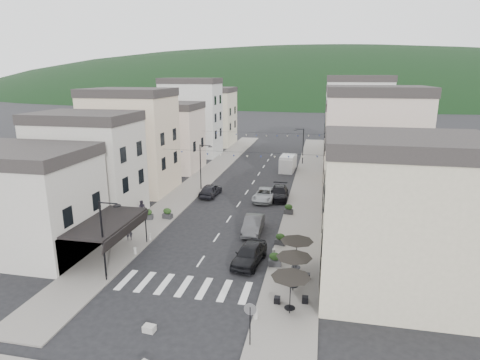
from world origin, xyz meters
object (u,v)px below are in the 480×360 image
object	(u,v)px
parked_car_a	(249,254)
parked_car_e	(210,190)
parked_car_c	(265,195)
parked_car_d	(279,193)
pedestrian_b	(142,209)
pedestrian_a	(129,231)
parked_car_b	(253,225)
delivery_van	(288,163)

from	to	relation	value
parked_car_a	parked_car_e	bearing A→B (deg)	123.20
parked_car_c	parked_car_d	world-z (taller)	parked_car_d
parked_car_c	pedestrian_b	world-z (taller)	pedestrian_b
parked_car_e	pedestrian_a	distance (m)	15.27
pedestrian_b	pedestrian_a	bearing A→B (deg)	-77.73
parked_car_c	parked_car_b	bearing A→B (deg)	-84.42
parked_car_e	pedestrian_a	size ratio (longest dim) A/B	2.75
parked_car_c	pedestrian_b	xyz separation A→B (m)	(-11.82, -8.56, 0.28)
parked_car_a	parked_car_e	world-z (taller)	parked_car_a
parked_car_e	pedestrian_a	bearing A→B (deg)	80.22
parked_car_b	delivery_van	bearing A→B (deg)	86.62
parked_car_d	parked_car_e	bearing A→B (deg)	-178.36
delivery_van	pedestrian_b	world-z (taller)	delivery_van
delivery_van	pedestrian_a	xyz separation A→B (m)	(-11.62, -30.34, -0.28)
parked_car_e	pedestrian_b	distance (m)	10.18
parked_car_a	parked_car_d	world-z (taller)	parked_car_a
parked_car_d	parked_car_a	bearing A→B (deg)	-93.97
parked_car_a	pedestrian_a	distance (m)	11.65
parked_car_b	delivery_van	world-z (taller)	delivery_van
parked_car_b	delivery_van	size ratio (longest dim) A/B	0.88
delivery_van	parked_car_a	bearing A→B (deg)	-86.88
parked_car_b	pedestrian_b	size ratio (longest dim) A/B	2.68
parked_car_e	delivery_van	world-z (taller)	delivery_van
parked_car_c	parked_car_e	distance (m)	6.90
delivery_van	pedestrian_b	distance (m)	27.69
pedestrian_a	pedestrian_b	distance (m)	6.16
parked_car_b	parked_car_a	bearing A→B (deg)	-84.07
pedestrian_a	parked_car_d	bearing A→B (deg)	23.57
parked_car_c	pedestrian_a	distance (m)	17.82
parked_car_d	delivery_van	distance (m)	14.86
parked_car_e	delivery_van	bearing A→B (deg)	-114.74
parked_car_b	parked_car_e	distance (m)	12.77
parked_car_c	pedestrian_b	size ratio (longest dim) A/B	2.94
delivery_van	pedestrian_a	world-z (taller)	delivery_van
parked_car_a	parked_car_d	size ratio (longest dim) A/B	0.93
parked_car_e	pedestrian_b	xyz separation A→B (m)	(-4.93, -8.91, 0.22)
parked_car_b	delivery_van	distance (m)	26.03
delivery_van	pedestrian_a	distance (m)	32.50
pedestrian_b	delivery_van	bearing A→B (deg)	59.78
parked_car_d	pedestrian_b	size ratio (longest dim) A/B	2.92
pedestrian_b	parked_car_d	bearing A→B (deg)	33.53
parked_car_d	parked_car_e	distance (m)	8.48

